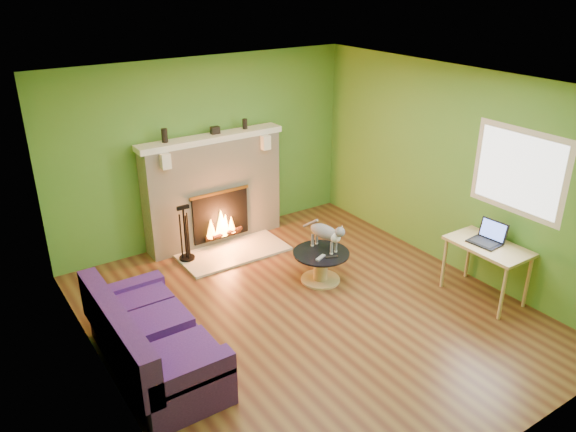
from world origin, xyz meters
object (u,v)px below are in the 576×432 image
Objects in this scene: sofa at (150,343)px; coffee_table at (321,264)px; desk at (488,251)px; cat at (324,235)px.

sofa is 2.46m from coffee_table.
coffee_table is at bearing 135.00° from desk.
desk is 1.49× the size of cat.
desk is at bearing -45.00° from coffee_table.
sofa is 2.53× the size of coffee_table.
desk reaches higher than coffee_table.
coffee_table is at bearing 10.48° from sofa.
sofa is 1.90× the size of desk.
sofa is at bearing -169.52° from coffee_table.
cat reaches higher than desk.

